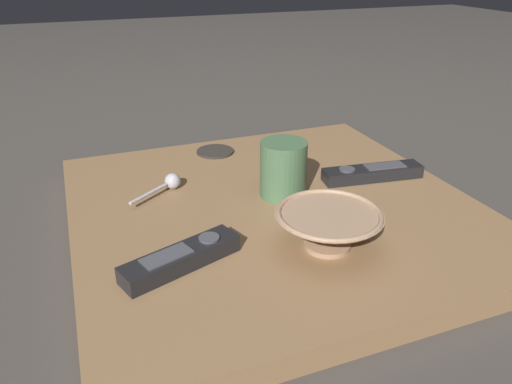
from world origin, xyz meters
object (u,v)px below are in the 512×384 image
object	(u,v)px
coffee_mug	(283,169)
tv_remote_near	(372,173)
cereal_bowl	(328,227)
teaspoon	(170,182)
tv_remote_far	(181,258)
drink_coaster	(215,151)

from	to	relation	value
coffee_mug	tv_remote_near	distance (m)	0.19
cereal_bowl	coffee_mug	world-z (taller)	coffee_mug
teaspoon	coffee_mug	bearing A→B (deg)	-27.10
teaspoon	tv_remote_near	xyz separation A→B (m)	(0.37, -0.09, -0.00)
coffee_mug	tv_remote_far	world-z (taller)	coffee_mug
drink_coaster	teaspoon	bearing A→B (deg)	-131.61
cereal_bowl	tv_remote_near	bearing A→B (deg)	42.67
tv_remote_near	drink_coaster	bearing A→B (deg)	135.33
tv_remote_near	teaspoon	bearing A→B (deg)	165.94
cereal_bowl	coffee_mug	size ratio (longest dim) A/B	1.57
tv_remote_near	coffee_mug	bearing A→B (deg)	-179.73
cereal_bowl	tv_remote_near	distance (m)	0.27
cereal_bowl	tv_remote_near	size ratio (longest dim) A/B	0.80
cereal_bowl	drink_coaster	xyz separation A→B (m)	(-0.05, 0.42, -0.03)
tv_remote_far	drink_coaster	world-z (taller)	tv_remote_far
cereal_bowl	teaspoon	distance (m)	0.33
teaspoon	drink_coaster	bearing A→B (deg)	48.39
coffee_mug	drink_coaster	xyz separation A→B (m)	(-0.05, 0.24, -0.05)
tv_remote_far	drink_coaster	distance (m)	0.43
tv_remote_near	drink_coaster	size ratio (longest dim) A/B	2.47
coffee_mug	drink_coaster	world-z (taller)	coffee_mug
teaspoon	tv_remote_far	bearing A→B (deg)	-98.69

